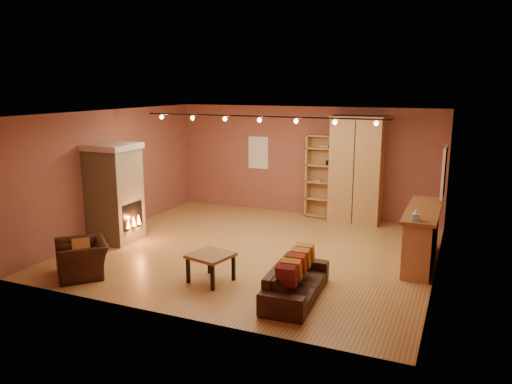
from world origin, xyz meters
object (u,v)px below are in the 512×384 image
at_px(loveseat, 296,276).
at_px(coffee_table, 211,258).
at_px(fireplace, 114,193).
at_px(bookcase, 324,176).
at_px(armchair, 82,253).
at_px(bar_counter, 422,236).
at_px(armoire, 356,170).

relative_size(loveseat, coffee_table, 2.31).
relative_size(fireplace, bookcase, 1.00).
height_order(bookcase, armchair, bookcase).
height_order(bar_counter, armchair, bar_counter).
distance_m(bookcase, armchair, 6.35).
relative_size(armoire, bar_counter, 1.17).
xyz_separation_m(bar_counter, coffee_table, (-3.23, -2.39, -0.11)).
bearing_deg(loveseat, armoire, -2.02).
bearing_deg(bar_counter, armoire, 126.59).
xyz_separation_m(fireplace, bookcase, (3.59, 3.74, 0.01)).
xyz_separation_m(armchair, coffee_table, (2.25, 0.64, 0.01)).
bearing_deg(bar_counter, loveseat, -124.42).
xyz_separation_m(bookcase, loveseat, (0.97, -5.06, -0.70)).
xyz_separation_m(armoire, armchair, (-3.71, -5.42, -0.89)).
distance_m(bookcase, loveseat, 5.20).
bearing_deg(fireplace, armoire, 38.24).
bearing_deg(coffee_table, armoire, 73.08).
bearing_deg(coffee_table, bar_counter, 36.46).
bearing_deg(fireplace, coffee_table, -22.88).
height_order(fireplace, coffee_table, fireplace).
relative_size(bar_counter, coffee_table, 2.81).
distance_m(armoire, bar_counter, 3.08).
xyz_separation_m(fireplace, armchair, (0.76, -1.91, -0.64)).
relative_size(bookcase, coffee_table, 2.66).
bearing_deg(loveseat, bookcase, 7.65).
bearing_deg(bar_counter, armchair, -151.11).
relative_size(fireplace, bar_counter, 0.95).
relative_size(bar_counter, armchair, 2.00).
bearing_deg(armchair, loveseat, 51.02).
bearing_deg(armchair, bookcase, 105.66).
bearing_deg(bookcase, loveseat, -79.10).
relative_size(loveseat, armchair, 1.64).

